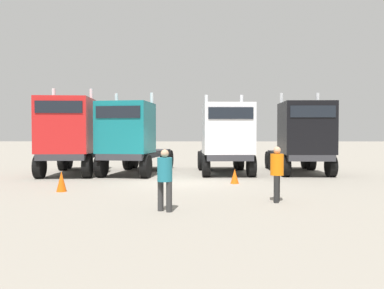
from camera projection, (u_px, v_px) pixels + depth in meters
ground at (179, 183)px, 16.08m from camera, size 200.00×200.00×0.00m
semi_truck_red at (70, 136)px, 18.89m from camera, size 3.05×6.53×4.42m
semi_truck_teal at (131, 138)px, 19.12m from camera, size 3.36×6.73×4.21m
semi_truck_white at (226, 138)px, 19.38m from camera, size 2.82×6.01×4.18m
semi_truck_black at (303, 138)px, 19.35m from camera, size 2.60×5.77×4.25m
visitor_in_hivis at (277, 170)px, 11.47m from camera, size 0.50×0.50×1.69m
visitor_with_camera at (165, 176)px, 10.06m from camera, size 0.55×0.55×1.66m
traffic_cone_mid at (235, 176)px, 15.83m from camera, size 0.36×0.36×0.61m
traffic_cone_far at (61, 181)px, 13.59m from camera, size 0.36×0.36×0.74m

